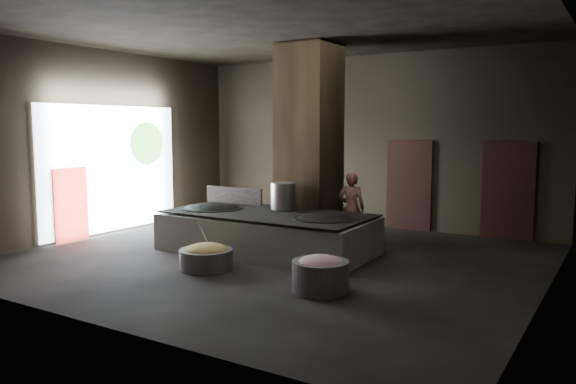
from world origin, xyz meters
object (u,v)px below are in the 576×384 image
Objects in this scene: wok_left at (212,211)px; stock_pot at (283,196)px; cook at (351,208)px; veg_basin at (206,259)px; wok_right at (325,222)px; meat_basin at (320,276)px; hearth_platform at (267,234)px.

wok_left is 1.66m from stock_pot.
stock_pot is at bearing 21.80° from wok_left.
veg_basin is (-1.33, -3.45, -0.63)m from cook.
wok_right is at bearing 80.02° from cook.
veg_basin is at bearing -129.16° from wok_right.
meat_basin is at bearing -63.72° from wok_right.
veg_basin is at bearing 175.96° from meat_basin.
hearth_platform is at bearing 1.97° from wok_left.
hearth_platform reaches higher than meat_basin.
veg_basin is (-1.51, -1.86, -0.57)m from wok_right.
wok_right is at bearing 2.05° from wok_left.
wok_right is 2.32m from meat_basin.
stock_pot is (1.50, 0.60, 0.38)m from wok_left.
wok_left reaches higher than veg_basin.
meat_basin is at bearing -47.72° from stock_pot.
veg_basin is (1.29, -1.76, -0.57)m from wok_left.
cook is at bearing 96.53° from wok_right.
hearth_platform is at bearing -95.19° from stock_pot.
meat_basin is at bearing 91.60° from cook.
wok_right reaches higher than meat_basin.
veg_basin is at bearing -97.22° from hearth_platform.
hearth_platform is 2.06m from cook.
wok_left is 0.85× the size of cook.
wok_left is at bearing 179.89° from hearth_platform.
hearth_platform is 0.93m from stock_pot.
wok_right is 1.61m from cook.
wok_right is at bearing 50.84° from veg_basin.
wok_left is 2.80m from wok_right.
meat_basin is at bearing -4.04° from veg_basin.
hearth_platform is 3.41× the size of wok_right.
stock_pot is 0.63× the size of meat_basin.
hearth_platform is 4.83× the size of meat_basin.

